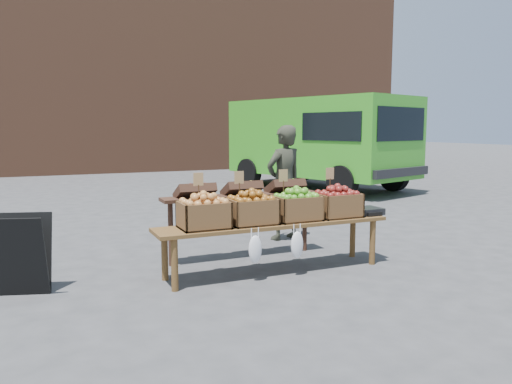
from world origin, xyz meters
name	(u,v)px	position (x,y,z in m)	size (l,w,h in m)	color
ground	(296,258)	(0.00, 0.00, 0.00)	(80.00, 80.00, 0.00)	#424245
brick_building	(109,39)	(0.00, 15.00, 5.00)	(24.00, 4.00, 10.00)	brown
delivery_van	(319,144)	(4.06, 6.12, 1.18)	(2.42, 5.28, 2.37)	green
vendor	(284,183)	(0.36, 1.03, 0.83)	(0.60, 0.40, 1.66)	#2B2D22
chalkboard_sign	(20,255)	(-3.10, -0.12, 0.40)	(0.53, 0.29, 0.80)	black
back_table	(242,217)	(-0.61, 0.29, 0.52)	(2.10, 0.44, 1.04)	#372016
display_bench	(274,247)	(-0.51, -0.43, 0.28)	(2.70, 0.56, 0.57)	brown
crate_golden_apples	(204,215)	(-1.34, -0.43, 0.71)	(0.50, 0.40, 0.28)	#A5882E
crate_russet_pears	(252,211)	(-0.79, -0.43, 0.71)	(0.50, 0.40, 0.28)	#A0521A
crate_red_apples	(296,208)	(-0.24, -0.43, 0.71)	(0.50, 0.40, 0.28)	#3C7718
crate_green_apples	(337,205)	(0.31, -0.43, 0.71)	(0.50, 0.40, 0.28)	maroon
weighing_scale	(366,211)	(0.74, -0.43, 0.61)	(0.34, 0.30, 0.08)	black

